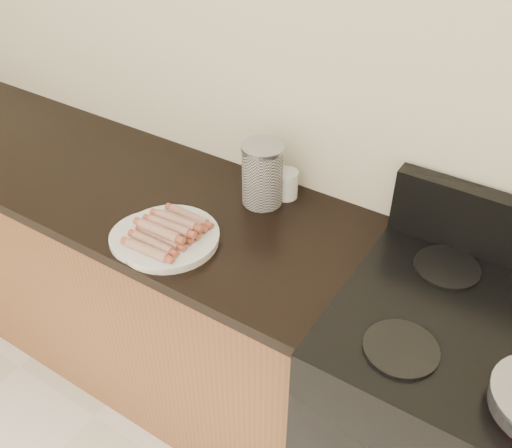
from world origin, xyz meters
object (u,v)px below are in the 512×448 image
Objects in this scene: side_plate at (151,237)px; stove at (453,438)px; mug at (286,184)px; canister at (262,174)px; main_plate at (169,239)px.

stove is at bearing 9.85° from side_plate.
mug is at bearing 161.39° from stove.
stove is 4.43× the size of canister.
main_plate is 1.44× the size of canister.
canister is (-0.78, 0.18, 0.55)m from stove.
mug reaches higher than side_plate.
mug reaches higher than main_plate.
side_plate is (-0.95, -0.17, 0.45)m from stove.
canister is 0.10m from mug.
stove is 3.08× the size of main_plate.
stove is at bearing -12.90° from canister.
stove is at bearing -18.61° from mug.
stove is at bearing 9.05° from main_plate.
main_plate is 3.16× the size of mug.
mug is at bearing 53.46° from canister.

